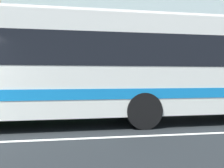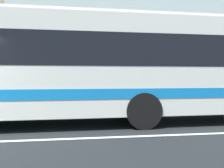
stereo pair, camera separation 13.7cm
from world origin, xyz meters
name	(u,v)px [view 1 (the left image)]	position (x,y,z in m)	size (l,w,h in m)	color
apartment_block_right	(159,7)	(10.42, 14.33, 6.96)	(21.85, 9.05, 13.91)	silver
transit_bus	(108,65)	(4.22, 2.04, 1.80)	(12.54, 2.86, 3.26)	silver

